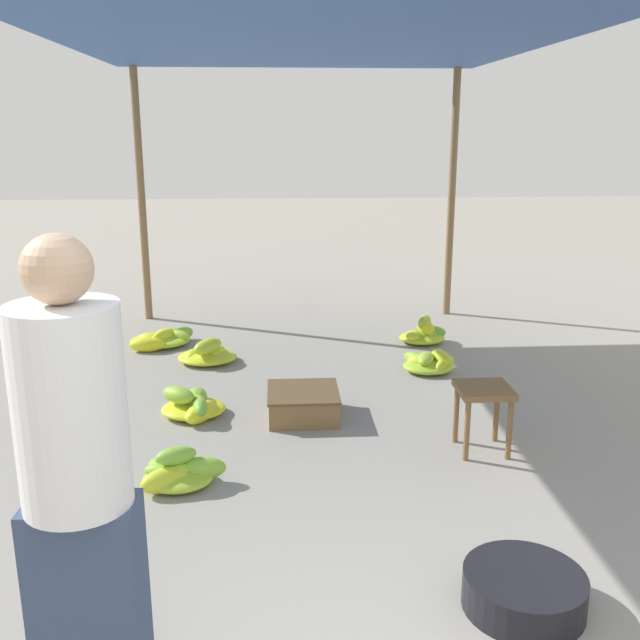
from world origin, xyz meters
TOP-DOWN VIEW (x-y plane):
  - canopy_post_back_left at (-1.67, 6.15)m, footprint 0.08×0.08m
  - canopy_post_back_right at (1.67, 6.15)m, footprint 0.08×0.08m
  - canopy_tarp at (0.00, 3.22)m, footprint 3.73×6.25m
  - vendor_foreground at (-0.94, 0.65)m, footprint 0.39×0.39m
  - stool at (1.06, 2.63)m, footprint 0.34×0.34m
  - basin_black at (0.80, 1.06)m, footprint 0.53×0.53m
  - banana_pile_left_0 at (-0.89, 4.56)m, footprint 0.52×0.47m
  - banana_pile_left_1 at (-0.87, 3.31)m, footprint 0.49×0.50m
  - banana_pile_left_2 at (-0.86, 2.27)m, footprint 0.51×0.41m
  - banana_pile_left_3 at (-1.37, 5.09)m, footprint 0.61×0.53m
  - banana_pile_right_0 at (1.17, 5.02)m, footprint 0.49×0.41m
  - banana_pile_right_1 at (1.05, 4.19)m, footprint 0.49×0.42m
  - crate_near at (-0.08, 3.25)m, footprint 0.51×0.51m

SIDE VIEW (x-z plane):
  - banana_pile_left_3 at x=-1.37m, z-range -0.02..0.15m
  - banana_pile_right_1 at x=1.05m, z-range -0.01..0.16m
  - banana_pile_left_0 at x=-0.89m, z-range -0.04..0.20m
  - banana_pile_left_2 at x=-0.86m, z-range -0.04..0.21m
  - basin_black at x=0.80m, z-range 0.00..0.17m
  - banana_pile_left_1 at x=-0.87m, z-range -0.03..0.20m
  - banana_pile_right_0 at x=1.17m, z-range -0.05..0.23m
  - crate_near at x=-0.08m, z-range 0.00..0.21m
  - stool at x=1.06m, z-range 0.13..0.57m
  - vendor_foreground at x=-0.94m, z-range 0.03..1.76m
  - canopy_post_back_left at x=-1.67m, z-range 0.00..2.65m
  - canopy_post_back_right at x=1.67m, z-range 0.00..2.65m
  - canopy_tarp at x=0.00m, z-range 2.65..2.69m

